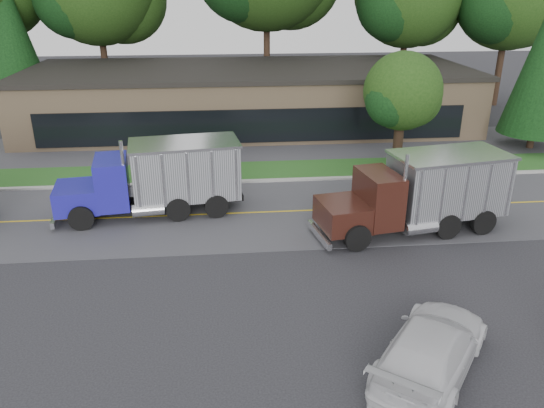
{
  "coord_description": "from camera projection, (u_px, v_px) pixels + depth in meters",
  "views": [
    {
      "loc": [
        -0.09,
        -13.9,
        10.02
      ],
      "look_at": [
        1.77,
        5.7,
        1.8
      ],
      "focal_mm": 35.0,
      "sensor_mm": 36.0,
      "label": 1
    }
  ],
  "objects": [
    {
      "name": "grass_verge",
      "position": [
        226.0,
        172.0,
        30.42
      ],
      "size": [
        60.0,
        3.4,
        0.03
      ],
      "primitive_type": "cube",
      "color": "#21531C",
      "rests_on": "ground"
    },
    {
      "name": "rally_car",
      "position": [
        432.0,
        348.0,
        14.53
      ],
      "size": [
        4.99,
        5.53,
        1.55
      ],
      "primitive_type": "imported",
      "rotation": [
        0.0,
        0.0,
        2.48
      ],
      "color": "silver",
      "rests_on": "ground"
    },
    {
      "name": "evergreen_left",
      "position": [
        10.0,
        35.0,
        40.34
      ],
      "size": [
        5.12,
        5.12,
        11.63
      ],
      "color": "#382619",
      "rests_on": "ground"
    },
    {
      "name": "dump_truck_blue",
      "position": [
        161.0,
        176.0,
        24.38
      ],
      "size": [
        8.6,
        3.65,
        3.36
      ],
      "rotation": [
        0.0,
        0.0,
        3.27
      ],
      "color": "black",
      "rests_on": "ground"
    },
    {
      "name": "far_parking",
      "position": [
        225.0,
        147.0,
        35.01
      ],
      "size": [
        60.0,
        7.0,
        0.02
      ],
      "primitive_type": "cube",
      "color": "#4E4E53",
      "rests_on": "ground"
    },
    {
      "name": "strip_mall",
      "position": [
        250.0,
        98.0,
        39.93
      ],
      "size": [
        32.0,
        12.0,
        4.0
      ],
      "primitive_type": "cube",
      "color": "tan",
      "rests_on": "ground"
    },
    {
      "name": "dump_truck_maroon",
      "position": [
        423.0,
        191.0,
        22.68
      ],
      "size": [
        8.48,
        3.92,
        3.36
      ],
      "rotation": [
        0.0,
        0.0,
        3.31
      ],
      "color": "black",
      "rests_on": "ground"
    },
    {
      "name": "tree_verge",
      "position": [
        403.0,
        95.0,
        29.72
      ],
      "size": [
        4.66,
        4.39,
        6.65
      ],
      "color": "#382619",
      "rests_on": "ground"
    },
    {
      "name": "road",
      "position": [
        228.0,
        214.0,
        24.91
      ],
      "size": [
        60.0,
        8.0,
        0.02
      ],
      "primitive_type": "cube",
      "color": "#4E4E53",
      "rests_on": "ground"
    },
    {
      "name": "center_line",
      "position": [
        228.0,
        214.0,
        24.91
      ],
      "size": [
        60.0,
        0.12,
        0.01
      ],
      "primitive_type": "cube",
      "color": "gold",
      "rests_on": "ground"
    },
    {
      "name": "ground",
      "position": [
        233.0,
        328.0,
        16.64
      ],
      "size": [
        140.0,
        140.0,
        0.0
      ],
      "primitive_type": "plane",
      "color": "#36363C",
      "rests_on": "ground"
    },
    {
      "name": "curb",
      "position": [
        227.0,
        183.0,
        28.76
      ],
      "size": [
        60.0,
        0.3,
        0.12
      ],
      "primitive_type": "cube",
      "color": "#9E9E99",
      "rests_on": "ground"
    }
  ]
}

